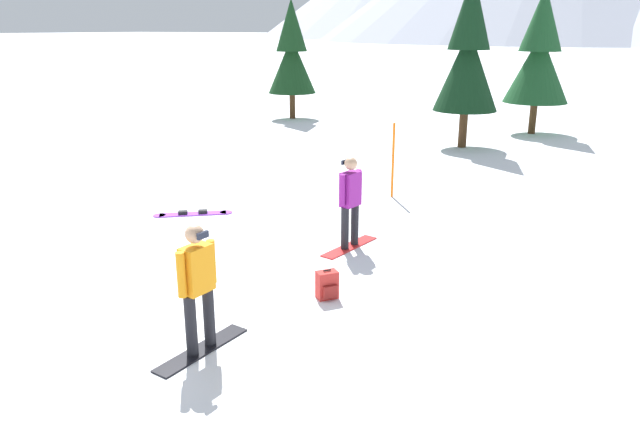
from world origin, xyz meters
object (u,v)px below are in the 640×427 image
snowboarder_midground (350,200)px  pine_tree_young (468,54)px  loose_snowboard_far_spare (193,214)px  pine_tree_broad (539,55)px  backpack_red (327,285)px  trail_marker_pole (393,160)px  snowboarder_foreground (198,286)px  pine_tree_leaning (292,54)px

snowboarder_midground → pine_tree_young: size_ratio=0.30×
loose_snowboard_far_spare → pine_tree_broad: bearing=73.1°
backpack_red → trail_marker_pole: trail_marker_pole is taller
loose_snowboard_far_spare → snowboarder_foreground: bearing=-48.5°
pine_tree_leaning → pine_tree_broad: pine_tree_broad is taller
trail_marker_pole → pine_tree_broad: 11.63m
pine_tree_young → pine_tree_leaning: bearing=160.8°
backpack_red → pine_tree_young: 13.61m
snowboarder_foreground → pine_tree_young: bearing=94.1°
pine_tree_young → snowboarder_foreground: bearing=-85.9°
snowboarder_midground → pine_tree_broad: bearing=88.0°
snowboarder_foreground → pine_tree_broad: 19.63m
pine_tree_broad → pine_tree_young: bearing=-110.8°
trail_marker_pole → pine_tree_young: size_ratio=0.32×
snowboarder_foreground → pine_tree_leaning: 21.04m
backpack_red → pine_tree_leaning: bearing=123.1°
loose_snowboard_far_spare → trail_marker_pole: (3.32, 3.55, 0.89)m
backpack_red → pine_tree_leaning: 19.59m
snowboarder_midground → trail_marker_pole: trail_marker_pole is taller
loose_snowboard_far_spare → pine_tree_leaning: 15.33m
snowboarder_midground → pine_tree_broad: (0.52, 15.12, 2.08)m
snowboarder_foreground → snowboarder_midground: size_ratio=0.98×
snowboarder_midground → trail_marker_pole: bearing=100.4°
backpack_red → snowboarder_midground: bearing=107.8°
snowboarder_midground → backpack_red: 2.42m
backpack_red → pine_tree_leaning: pine_tree_leaning is taller
snowboarder_foreground → pine_tree_leaning: size_ratio=0.33×
snowboarder_midground → backpack_red: (0.71, -2.20, -0.71)m
trail_marker_pole → pine_tree_broad: size_ratio=0.33×
backpack_red → trail_marker_pole: 6.14m
snowboarder_midground → pine_tree_leaning: (-9.90, 14.06, 1.94)m
pine_tree_leaning → pine_tree_broad: 10.48m
pine_tree_leaning → pine_tree_broad: size_ratio=0.95×
pine_tree_young → loose_snowboard_far_spare: bearing=-105.3°
snowboarder_foreground → pine_tree_young: size_ratio=0.30×
backpack_red → pine_tree_leaning: (-10.61, 16.26, 2.65)m
snowboarder_midground → trail_marker_pole: (-0.69, 3.74, -0.01)m
pine_tree_broad → trail_marker_pole: bearing=-96.1°
pine_tree_leaning → loose_snowboard_far_spare: bearing=-67.0°
pine_tree_leaning → snowboarder_foreground: bearing=-61.7°
pine_tree_broad → pine_tree_young: (-1.58, -4.15, 0.15)m
loose_snowboard_far_spare → pine_tree_broad: (4.53, 14.93, 2.99)m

